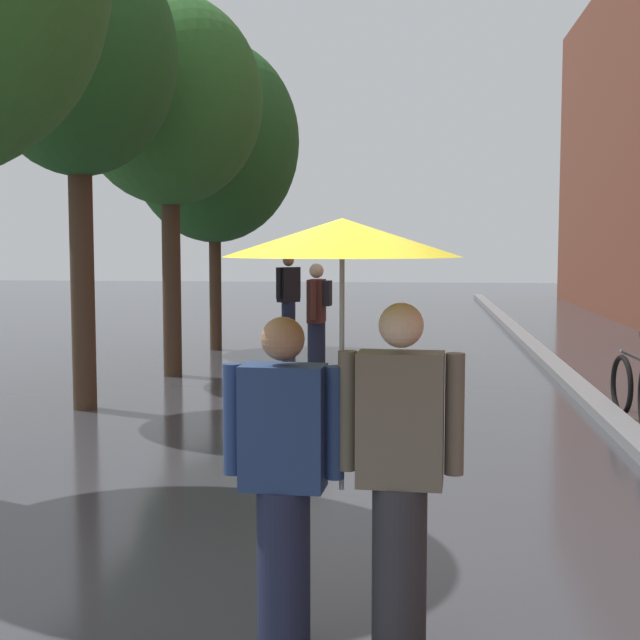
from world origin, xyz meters
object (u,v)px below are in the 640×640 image
object	(u,v)px
street_tree_2	(169,101)
couple_under_umbrella	(342,368)
pedestrian_walking_far	(317,318)
street_tree_3	(214,142)
pedestrian_walking_midground	(288,301)
street_tree_1	(77,57)

from	to	relation	value
street_tree_2	couple_under_umbrella	distance (m)	9.61
street_tree_2	pedestrian_walking_far	xyz separation A→B (m)	(2.18, -0.08, -3.12)
street_tree_3	pedestrian_walking_far	world-z (taller)	street_tree_3
street_tree_2	pedestrian_walking_midground	xyz separation A→B (m)	(1.20, 3.63, -3.12)
couple_under_umbrella	pedestrian_walking_far	xyz separation A→B (m)	(-1.11, 8.56, -0.50)
pedestrian_walking_far	street_tree_2	bearing A→B (deg)	177.86
street_tree_1	pedestrian_walking_far	distance (m)	4.84
street_tree_1	pedestrian_walking_midground	world-z (taller)	street_tree_1
pedestrian_walking_midground	street_tree_3	bearing A→B (deg)	-163.17
pedestrian_walking_midground	couple_under_umbrella	bearing A→B (deg)	-80.39
street_tree_2	pedestrian_walking_far	bearing A→B (deg)	-2.14
street_tree_3	couple_under_umbrella	xyz separation A→B (m)	(3.38, -11.87, -2.41)
street_tree_3	pedestrian_walking_far	size ratio (longest dim) A/B	3.36
street_tree_3	couple_under_umbrella	size ratio (longest dim) A/B	2.70
street_tree_1	pedestrian_walking_midground	distance (m)	7.26
couple_under_umbrella	street_tree_1	bearing A→B (deg)	121.17
street_tree_2	street_tree_3	xyz separation A→B (m)	(-0.10, 3.23, -0.22)
street_tree_1	couple_under_umbrella	distance (m)	7.45
street_tree_3	pedestrian_walking_far	bearing A→B (deg)	-55.56
street_tree_2	couple_under_umbrella	world-z (taller)	street_tree_2
pedestrian_walking_far	street_tree_3	bearing A→B (deg)	124.44
couple_under_umbrella	pedestrian_walking_midground	world-z (taller)	couple_under_umbrella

